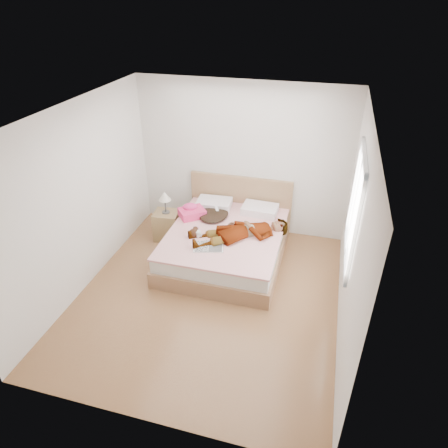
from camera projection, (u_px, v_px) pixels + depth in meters
name	position (u px, v px, depth m)	size (l,w,h in m)	color
ground	(208.00, 295.00, 5.71)	(4.00, 4.00, 0.00)	#562E1A
woman	(241.00, 229.00, 6.08)	(0.60, 1.60, 0.22)	white
hair	(214.00, 214.00, 6.62)	(0.48, 0.59, 0.09)	black
phone	(217.00, 209.00, 6.49)	(0.05, 0.10, 0.01)	silver
room_shell	(354.00, 210.00, 4.79)	(4.00, 4.00, 4.00)	white
bed	(227.00, 241.00, 6.43)	(1.80, 2.08, 1.00)	brown
towel	(192.00, 211.00, 6.60)	(0.52, 0.51, 0.21)	#F44280
magazine	(208.00, 247.00, 5.85)	(0.50, 0.39, 0.03)	white
coffee_mug	(198.00, 234.00, 6.08)	(0.13, 0.11, 0.09)	white
plush_toy	(194.00, 232.00, 6.10)	(0.14, 0.21, 0.12)	black
nightstand	(167.00, 223.00, 6.86)	(0.45, 0.41, 0.89)	olive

